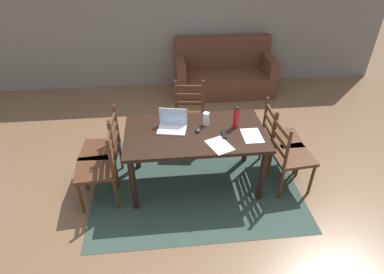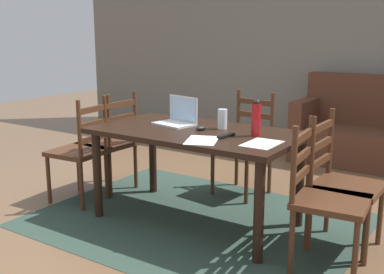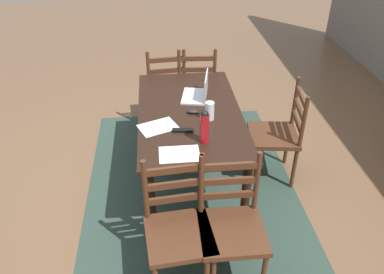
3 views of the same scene
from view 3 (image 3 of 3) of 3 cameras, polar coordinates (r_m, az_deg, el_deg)
ground_plane at (r=3.81m, az=-0.30°, el=-6.08°), size 14.00×14.00×0.00m
area_rug at (r=3.81m, az=-0.30°, el=-6.05°), size 2.49×1.91×0.01m
dining_table at (r=3.43m, az=-0.33°, el=2.38°), size 1.60×0.88×0.75m
chair_left_near at (r=4.47m, az=-3.89°, el=7.30°), size 0.47×0.47×0.95m
chair_left_far at (r=4.50m, az=0.58°, el=7.51°), size 0.46×0.46×0.95m
chair_right_far at (r=2.73m, az=5.72°, el=-12.78°), size 0.44×0.44×0.95m
chair_right_near at (r=2.69m, az=-1.99°, el=-13.38°), size 0.48×0.48×0.95m
chair_far_head at (r=3.69m, az=12.37°, el=0.38°), size 0.49×0.49×0.95m
laptop at (r=3.59m, az=1.10°, el=6.60°), size 0.36×0.28×0.23m
water_bottle at (r=2.92m, az=1.83°, el=1.61°), size 0.07×0.07×0.27m
drinking_glass at (r=3.24m, az=2.59°, el=3.81°), size 0.08×0.08×0.16m
computer_mouse at (r=3.35m, az=0.08°, el=3.76°), size 0.08×0.11×0.03m
tv_remote at (r=3.11m, az=-1.33°, el=0.99°), size 0.06×0.17×0.02m
paper_stack_left at (r=2.85m, az=-1.85°, el=-2.50°), size 0.21×0.30×0.00m
paper_stack_right at (r=3.18m, az=-4.97°, el=1.48°), size 0.31×0.35×0.00m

